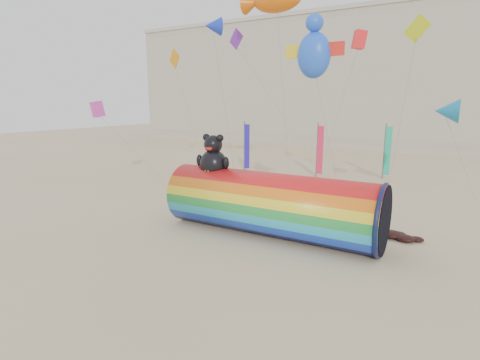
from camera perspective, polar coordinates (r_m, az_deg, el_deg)
The scene contains 7 objects.
ground at distance 22.48m, azimuth -3.05°, elevation -6.55°, with size 160.00×160.00×0.00m, color #CCB58C.
hotel_building at distance 68.12m, azimuth 10.12°, elevation 14.30°, with size 60.40×15.40×20.60m.
windsock_assembly at distance 20.15m, azimuth 4.68°, elevation -3.43°, with size 11.67×3.56×5.38m.
kite_handler at distance 22.15m, azimuth 20.04°, elevation -5.13°, with size 0.65×0.43×1.78m, color #54575B.
fabric_bundle at distance 21.57m, azimuth 22.63°, elevation -7.78°, with size 2.62×1.35×0.41m.
festival_banners at distance 36.77m, azimuth 11.38°, elevation 4.62°, with size 13.63×3.53×5.20m.
flying_kites at distance 25.91m, azimuth 12.00°, elevation 20.84°, with size 27.94×10.43×9.38m.
Camera 1 is at (11.76, -17.81, 7.04)m, focal length 28.00 mm.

